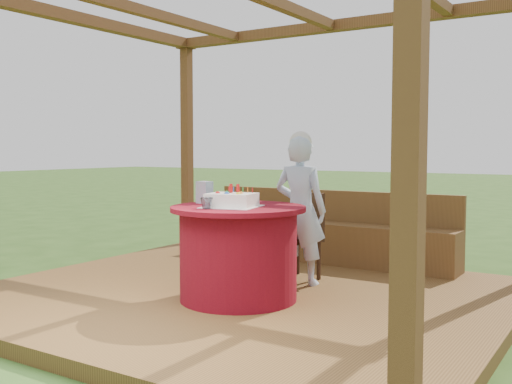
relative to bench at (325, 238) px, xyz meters
The scene contains 10 objects.
ground 1.76m from the bench, 90.00° to the right, with size 60.00×60.00×0.00m, color #294C19.
deck 1.75m from the bench, 90.00° to the right, with size 4.50×4.00×0.12m, color brown.
pergola 2.65m from the bench, 90.00° to the right, with size 4.50×4.00×2.72m.
bench is the anchor object (origin of this frame).
table 1.98m from the bench, 85.93° to the right, with size 1.14×1.14×0.80m.
chair 0.96m from the bench, 78.54° to the right, with size 0.51×0.51×0.85m.
elderly_woman 1.27m from the bench, 75.77° to the right, with size 0.53×0.37×1.44m.
birthday_cake 2.14m from the bench, 86.30° to the right, with size 0.51×0.51×0.19m.
gift_bag 2.03m from the bench, 97.52° to the right, with size 0.14×0.09×0.20m, color #C47FB0.
drinking_glass 2.37m from the bench, 88.50° to the right, with size 0.10×0.10×0.09m, color silver.
Camera 1 is at (2.95, -4.39, 1.40)m, focal length 42.00 mm.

